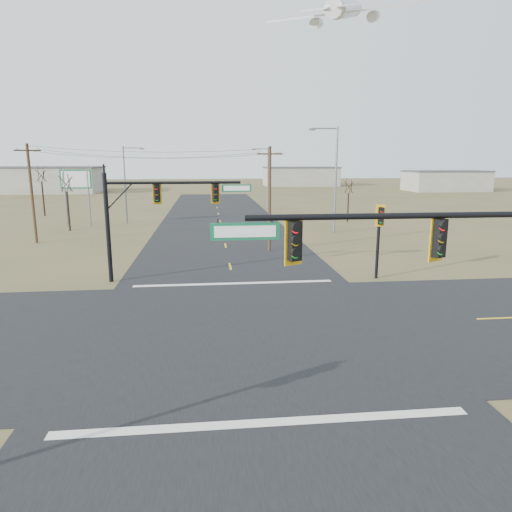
{
  "coord_description": "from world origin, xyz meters",
  "views": [
    {
      "loc": [
        -1.51,
        -19.14,
        7.39
      ],
      "look_at": [
        0.65,
        1.0,
        3.09
      ],
      "focal_mm": 32.0,
      "sensor_mm": 36.0,
      "label": 1
    }
  ],
  "objects_px": {
    "streetlight_b": "(266,174)",
    "utility_pole_far": "(32,192)",
    "mast_arm_far": "(159,203)",
    "pedestal_signal_ne": "(380,226)",
    "streetlight_a": "(334,174)",
    "highway_sign": "(76,186)",
    "mast_arm_near": "(441,257)",
    "streetlight_c": "(127,181)",
    "bare_tree_c": "(349,186)",
    "utility_pole_near": "(270,197)",
    "bare_tree_a": "(66,182)",
    "bare_tree_b": "(41,174)"
  },
  "relations": [
    {
      "from": "mast_arm_far",
      "to": "streetlight_b",
      "type": "xyz_separation_m",
      "value": [
        11.99,
        41.97,
        0.33
      ]
    },
    {
      "from": "pedestal_signal_ne",
      "to": "utility_pole_far",
      "type": "bearing_deg",
      "value": 165.23
    },
    {
      "from": "streetlight_a",
      "to": "bare_tree_c",
      "type": "xyz_separation_m",
      "value": [
        4.11,
        7.87,
        -1.61
      ]
    },
    {
      "from": "utility_pole_near",
      "to": "highway_sign",
      "type": "xyz_separation_m",
      "value": [
        -19.42,
        16.26,
        0.03
      ]
    },
    {
      "from": "highway_sign",
      "to": "streetlight_a",
      "type": "distance_m",
      "value": 28.17
    },
    {
      "from": "streetlight_c",
      "to": "bare_tree_c",
      "type": "bearing_deg",
      "value": 1.14
    },
    {
      "from": "utility_pole_near",
      "to": "mast_arm_far",
      "type": "bearing_deg",
      "value": -132.63
    },
    {
      "from": "utility_pole_far",
      "to": "bare_tree_b",
      "type": "relative_size",
      "value": 1.28
    },
    {
      "from": "pedestal_signal_ne",
      "to": "streetlight_b",
      "type": "xyz_separation_m",
      "value": [
        -1.47,
        43.05,
        1.74
      ]
    },
    {
      "from": "streetlight_b",
      "to": "utility_pole_far",
      "type": "bearing_deg",
      "value": -131.72
    },
    {
      "from": "mast_arm_near",
      "to": "mast_arm_far",
      "type": "bearing_deg",
      "value": 94.71
    },
    {
      "from": "mast_arm_near",
      "to": "bare_tree_b",
      "type": "height_order",
      "value": "bare_tree_b"
    },
    {
      "from": "utility_pole_near",
      "to": "streetlight_c",
      "type": "bearing_deg",
      "value": 128.24
    },
    {
      "from": "mast_arm_near",
      "to": "pedestal_signal_ne",
      "type": "xyz_separation_m",
      "value": [
        4.21,
        15.28,
        -1.37
      ]
    },
    {
      "from": "mast_arm_near",
      "to": "mast_arm_far",
      "type": "xyz_separation_m",
      "value": [
        -9.24,
        16.36,
        0.04
      ]
    },
    {
      "from": "highway_sign",
      "to": "streetlight_a",
      "type": "bearing_deg",
      "value": -15.93
    },
    {
      "from": "utility_pole_near",
      "to": "bare_tree_a",
      "type": "xyz_separation_m",
      "value": [
        -19.5,
        12.86,
        0.69
      ]
    },
    {
      "from": "mast_arm_far",
      "to": "pedestal_signal_ne",
      "type": "height_order",
      "value": "mast_arm_far"
    },
    {
      "from": "mast_arm_far",
      "to": "bare_tree_a",
      "type": "distance_m",
      "value": 24.39
    },
    {
      "from": "pedestal_signal_ne",
      "to": "bare_tree_c",
      "type": "relative_size",
      "value": 0.85
    },
    {
      "from": "pedestal_signal_ne",
      "to": "utility_pole_near",
      "type": "relative_size",
      "value": 0.56
    },
    {
      "from": "pedestal_signal_ne",
      "to": "mast_arm_far",
      "type": "bearing_deg",
      "value": -168.49
    },
    {
      "from": "utility_pole_near",
      "to": "utility_pole_far",
      "type": "distance_m",
      "value": 21.25
    },
    {
      "from": "highway_sign",
      "to": "streetlight_a",
      "type": "xyz_separation_m",
      "value": [
        27.09,
        -7.55,
        1.49
      ]
    },
    {
      "from": "bare_tree_b",
      "to": "bare_tree_c",
      "type": "bearing_deg",
      "value": -14.61
    },
    {
      "from": "mast_arm_far",
      "to": "bare_tree_b",
      "type": "xyz_separation_m",
      "value": [
        -18.66,
        35.18,
        0.67
      ]
    },
    {
      "from": "streetlight_a",
      "to": "bare_tree_a",
      "type": "relative_size",
      "value": 1.64
    },
    {
      "from": "utility_pole_far",
      "to": "utility_pole_near",
      "type": "bearing_deg",
      "value": -15.93
    },
    {
      "from": "mast_arm_near",
      "to": "bare_tree_a",
      "type": "bearing_deg",
      "value": 94.08
    },
    {
      "from": "streetlight_c",
      "to": "bare_tree_c",
      "type": "distance_m",
      "value": 26.07
    },
    {
      "from": "streetlight_b",
      "to": "streetlight_c",
      "type": "height_order",
      "value": "streetlight_b"
    },
    {
      "from": "utility_pole_near",
      "to": "utility_pole_far",
      "type": "xyz_separation_m",
      "value": [
        -20.43,
        5.83,
        0.16
      ]
    },
    {
      "from": "utility_pole_near",
      "to": "bare_tree_a",
      "type": "bearing_deg",
      "value": 146.6
    },
    {
      "from": "pedestal_signal_ne",
      "to": "streetlight_a",
      "type": "distance_m",
      "value": 18.68
    },
    {
      "from": "bare_tree_b",
      "to": "bare_tree_c",
      "type": "distance_m",
      "value": 39.65
    },
    {
      "from": "streetlight_a",
      "to": "highway_sign",
      "type": "bearing_deg",
      "value": 151.91
    },
    {
      "from": "streetlight_a",
      "to": "mast_arm_near",
      "type": "bearing_deg",
      "value": -113.18
    },
    {
      "from": "pedestal_signal_ne",
      "to": "utility_pole_near",
      "type": "distance_m",
      "value": 11.19
    },
    {
      "from": "utility_pole_far",
      "to": "streetlight_a",
      "type": "distance_m",
      "value": 28.29
    },
    {
      "from": "utility_pole_near",
      "to": "bare_tree_a",
      "type": "relative_size",
      "value": 1.3
    },
    {
      "from": "highway_sign",
      "to": "streetlight_c",
      "type": "height_order",
      "value": "streetlight_c"
    },
    {
      "from": "mast_arm_far",
      "to": "pedestal_signal_ne",
      "type": "xyz_separation_m",
      "value": [
        13.46,
        -1.07,
        -1.41
      ]
    },
    {
      "from": "bare_tree_b",
      "to": "bare_tree_c",
      "type": "xyz_separation_m",
      "value": [
        38.35,
        -10.0,
        -1.15
      ]
    },
    {
      "from": "pedestal_signal_ne",
      "to": "bare_tree_b",
      "type": "bearing_deg",
      "value": 147.61
    },
    {
      "from": "mast_arm_near",
      "to": "bare_tree_a",
      "type": "xyz_separation_m",
      "value": [
        -20.83,
        37.82,
        0.34
      ]
    },
    {
      "from": "highway_sign",
      "to": "utility_pole_far",
      "type": "bearing_deg",
      "value": -95.9
    },
    {
      "from": "streetlight_c",
      "to": "bare_tree_c",
      "type": "xyz_separation_m",
      "value": [
        26.02,
        -1.49,
        -0.65
      ]
    },
    {
      "from": "highway_sign",
      "to": "bare_tree_b",
      "type": "xyz_separation_m",
      "value": [
        -7.15,
        10.31,
        1.04
      ]
    },
    {
      "from": "streetlight_c",
      "to": "bare_tree_b",
      "type": "distance_m",
      "value": 15.0
    },
    {
      "from": "streetlight_a",
      "to": "streetlight_b",
      "type": "bearing_deg",
      "value": 85.78
    }
  ]
}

